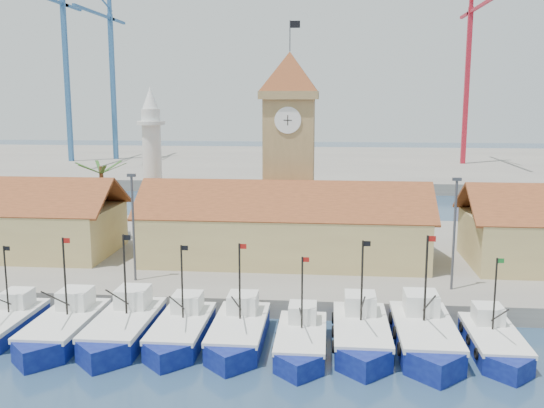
# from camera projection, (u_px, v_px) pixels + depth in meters

# --- Properties ---
(ground) EXTENTS (400.00, 400.00, 0.00)m
(ground) POSITION_uv_depth(u_px,v_px,m) (261.00, 364.00, 38.32)
(ground) COLOR navy
(ground) RESTS_ON ground
(quay) EXTENTS (140.00, 32.00, 1.50)m
(quay) POSITION_uv_depth(u_px,v_px,m) (288.00, 256.00, 61.72)
(quay) COLOR gray
(quay) RESTS_ON ground
(terminal) EXTENTS (240.00, 80.00, 2.00)m
(terminal) POSITION_uv_depth(u_px,v_px,m) (312.00, 164.00, 146.02)
(terminal) COLOR gray
(terminal) RESTS_ON ground
(boat_0) EXTENTS (3.23, 8.84, 6.69)m
(boat_0) POSITION_uv_depth(u_px,v_px,m) (4.00, 326.00, 42.87)
(boat_0) COLOR #0B1159
(boat_0) RESTS_ON ground
(boat_1) EXTENTS (3.64, 9.98, 7.55)m
(boat_1) POSITION_uv_depth(u_px,v_px,m) (62.00, 330.00, 41.82)
(boat_1) COLOR #0B1159
(boat_1) RESTS_ON ground
(boat_2) EXTENTS (3.75, 10.26, 7.77)m
(boat_2) POSITION_uv_depth(u_px,v_px,m) (123.00, 330.00, 41.86)
(boat_2) COLOR #0B1159
(boat_2) RESTS_ON ground
(boat_3) EXTENTS (3.42, 9.36, 7.08)m
(boat_3) POSITION_uv_depth(u_px,v_px,m) (180.00, 333.00, 41.52)
(boat_3) COLOR #0B1159
(boat_3) RESTS_ON ground
(boat_4) EXTENTS (3.51, 9.63, 7.28)m
(boat_4) POSITION_uv_depth(u_px,v_px,m) (238.00, 334.00, 41.20)
(boat_4) COLOR #0B1159
(boat_4) RESTS_ON ground
(boat_5) EXTENTS (3.23, 8.85, 6.70)m
(boat_5) POSITION_uv_depth(u_px,v_px,m) (301.00, 343.00, 39.87)
(boat_5) COLOR #0B1159
(boat_5) RESTS_ON ground
(boat_6) EXTENTS (3.68, 10.07, 7.62)m
(boat_6) POSITION_uv_depth(u_px,v_px,m) (361.00, 337.00, 40.68)
(boat_6) COLOR #0B1159
(boat_6) RESTS_ON ground
(boat_7) EXTENTS (3.89, 10.67, 8.07)m
(boat_7) POSITION_uv_depth(u_px,v_px,m) (426.00, 338.00, 40.29)
(boat_7) COLOR #0B1159
(boat_7) RESTS_ON ground
(boat_8) EXTENTS (3.22, 8.83, 6.68)m
(boat_8) POSITION_uv_depth(u_px,v_px,m) (495.00, 344.00, 39.64)
(boat_8) COLOR #0B1159
(boat_8) RESTS_ON ground
(hall_center) EXTENTS (27.04, 10.13, 7.61)m
(hall_center) POSITION_uv_depth(u_px,v_px,m) (285.00, 233.00, 57.25)
(hall_center) COLOR tan
(hall_center) RESTS_ON quay
(clock_tower) EXTENTS (5.80, 5.80, 22.70)m
(clock_tower) POSITION_uv_depth(u_px,v_px,m) (289.00, 144.00, 61.75)
(clock_tower) COLOR tan
(clock_tower) RESTS_ON quay
(minaret) EXTENTS (3.00, 3.00, 16.30)m
(minaret) POSITION_uv_depth(u_px,v_px,m) (152.00, 163.00, 65.51)
(minaret) COLOR silver
(minaret) RESTS_ON quay
(palm_tree) EXTENTS (5.60, 5.03, 8.39)m
(palm_tree) POSITION_uv_depth(u_px,v_px,m) (102.00, 197.00, 64.62)
(palm_tree) COLOR brown
(palm_tree) RESTS_ON quay
(lamp_posts) EXTENTS (80.70, 0.25, 9.03)m
(lamp_posts) POSITION_uv_depth(u_px,v_px,m) (284.00, 225.00, 48.93)
(lamp_posts) COLOR #3F3F44
(lamp_posts) RESTS_ON quay
(crane_blue_far) EXTENTS (1.00, 33.43, 43.75)m
(crane_blue_far) POSITION_uv_depth(u_px,v_px,m) (63.00, 55.00, 137.70)
(crane_blue_far) COLOR #306194
(crane_blue_far) RESTS_ON terminal
(crane_blue_near) EXTENTS (1.00, 30.74, 41.27)m
(crane_blue_near) POSITION_uv_depth(u_px,v_px,m) (110.00, 64.00, 143.34)
(crane_blue_near) COLOR #306194
(crane_blue_near) RESTS_ON terminal
(crane_red_right) EXTENTS (1.00, 32.89, 41.26)m
(crane_red_right) POSITION_uv_depth(u_px,v_px,m) (470.00, 60.00, 132.36)
(crane_red_right) COLOR #B01B2B
(crane_red_right) RESTS_ON terminal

